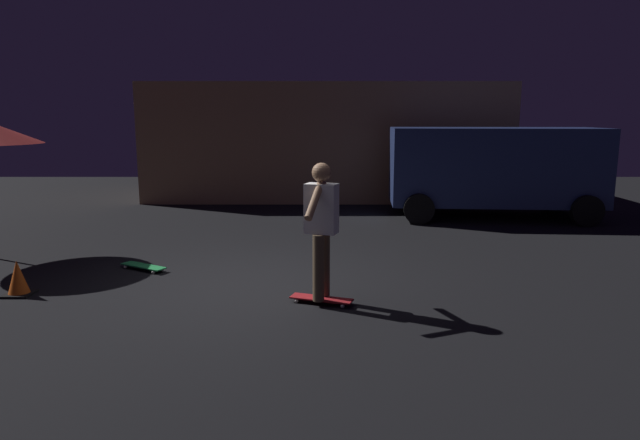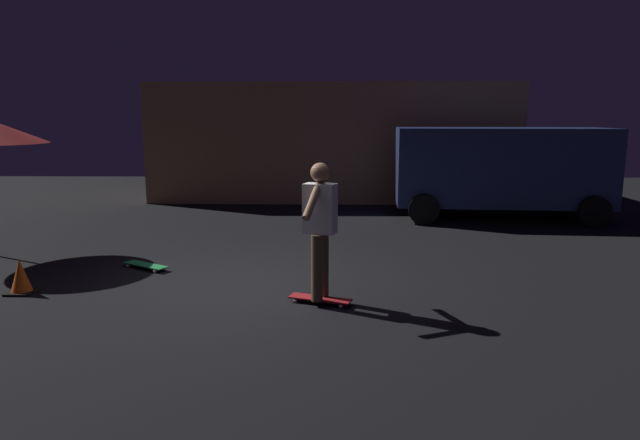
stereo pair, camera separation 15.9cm
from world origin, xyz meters
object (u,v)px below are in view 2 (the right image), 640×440
Objects in this scene: skateboard_ridden at (320,299)px; traffic_cone at (21,277)px; skater at (320,221)px; parked_van at (500,167)px; skateboard_spare at (146,265)px.

skateboard_ridden is 3.93m from traffic_cone.
skateboard_ridden is at bearing 0.00° from skater.
skateboard_ridden is 1.74× the size of traffic_cone.
parked_van reaches higher than traffic_cone.
skateboard_ridden and skateboard_spare have the same top height.
parked_van is 5.89× the size of skateboard_ridden.
skateboard_spare is at bearing -145.48° from parked_van.
traffic_cone is (-1.23, -1.21, 0.16)m from skateboard_spare.
skater is (-3.93, -6.09, -0.12)m from parked_van.
parked_van is 10.28× the size of traffic_cone.
traffic_cone reaches higher than skateboard_ridden.
traffic_cone is at bearing 175.17° from skateboard_ridden.
parked_van reaches higher than skater.
parked_van reaches higher than skateboard_ridden.
skateboard_ridden is 3.09m from skateboard_spare.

